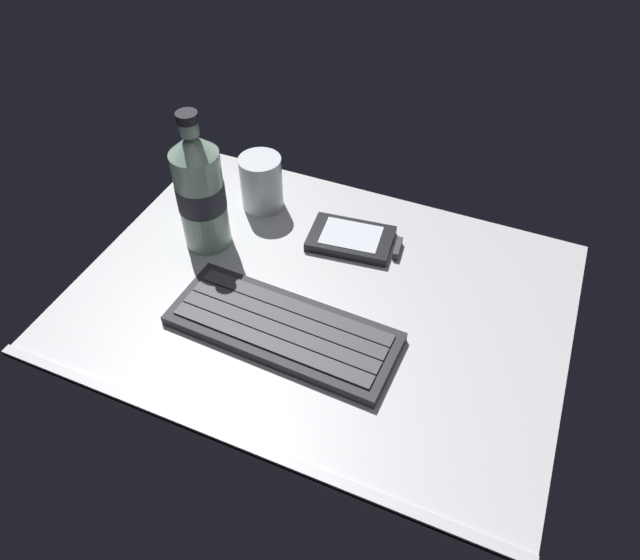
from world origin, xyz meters
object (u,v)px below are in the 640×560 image
(juice_cup, at_px, (262,185))
(water_bottle, at_px, (200,191))
(handheld_device, at_px, (355,240))
(keyboard, at_px, (283,328))

(juice_cup, xyz_separation_m, water_bottle, (-0.04, -0.11, 0.05))
(juice_cup, bearing_deg, handheld_device, -9.64)
(keyboard, relative_size, water_bottle, 1.42)
(handheld_device, bearing_deg, water_bottle, -158.76)
(keyboard, distance_m, water_bottle, 0.22)
(keyboard, distance_m, handheld_device, 0.19)
(handheld_device, xyz_separation_m, water_bottle, (-0.20, -0.08, 0.08))
(juice_cup, height_order, water_bottle, water_bottle)
(handheld_device, distance_m, juice_cup, 0.17)
(keyboard, height_order, water_bottle, water_bottle)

